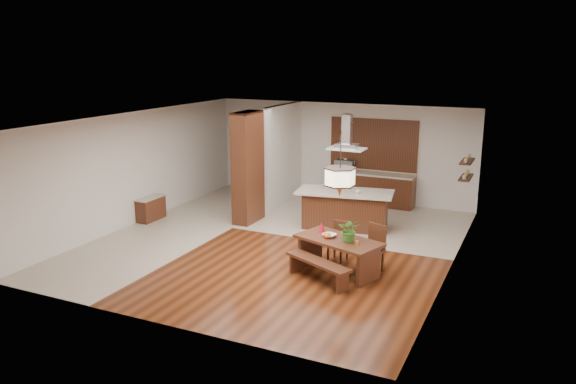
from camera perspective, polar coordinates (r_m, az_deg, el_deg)
The scene contains 25 objects.
room_shell at distance 12.78m, azimuth -1.22°, elevation 3.67°, with size 9.00×9.04×2.92m.
tile_hallway at distance 14.66m, azimuth -10.91°, elevation -3.51°, with size 2.50×9.00×0.01m, color beige.
tile_kitchen at distance 15.09m, azimuth 7.28°, elevation -2.86°, with size 5.50×4.00×0.01m, color beige.
soffit_band at distance 12.66m, azimuth -1.24°, elevation 7.34°, with size 8.00×9.00×0.02m, color #412410.
partition_pier at distance 14.58m, azimuth -4.10°, elevation 2.48°, with size 0.45×1.00×2.90m, color #33190E.
partition_stub at distance 16.42m, azimuth -0.57°, elevation 3.82°, with size 0.18×2.40×2.90m, color silver.
hallway_console at distance 15.35m, azimuth -13.76°, elevation -1.66°, with size 0.37×0.88×0.63m, color #33190E.
hallway_doorway at distance 18.03m, azimuth -2.81°, elevation 3.44°, with size 1.10×0.20×2.10m, color #33190E.
rear_counter at distance 16.61m, azimuth 8.29°, elevation 0.36°, with size 2.60×0.62×0.95m.
kitchen_window at distance 16.60m, azimuth 8.70°, elevation 4.83°, with size 2.60×0.08×1.50m, color #A66F32.
shelf_lower at distance 14.31m, azimuth 17.62°, elevation 1.42°, with size 0.26×0.90×0.04m, color #33190E.
shelf_upper at distance 14.23m, azimuth 17.74°, elevation 3.00°, with size 0.26×0.90×0.04m, color #33190E.
dining_table at distance 11.40m, azimuth 5.14°, elevation -5.68°, with size 1.91×1.38×0.72m.
dining_bench at distance 11.06m, azimuth 3.07°, elevation -8.02°, with size 1.53×0.33×0.43m, color #33190E, non-canonical shape.
dining_chair_left at distance 12.07m, azimuth 5.09°, elevation -5.06°, with size 0.37×0.37×0.85m, color #33190E, non-canonical shape.
dining_chair_right at distance 11.57m, azimuth 8.46°, elevation -5.72°, with size 0.43×0.43×0.96m, color #33190E, non-canonical shape.
pendant_lantern at distance 10.94m, azimuth 5.34°, elevation 2.82°, with size 0.64×0.64×1.31m, color #F4E7BB, non-canonical shape.
foliage_plant at distance 11.13m, azimuth 6.29°, elevation -3.86°, with size 0.43×0.37×0.48m, color #356C24.
fruit_bowl at distance 11.42m, azimuth 4.21°, elevation -4.43°, with size 0.27×0.27×0.07m, color #BDB1A5.
napkin_cone at distance 11.71m, azimuth 3.45°, elevation -3.55°, with size 0.14×0.14×0.22m, color #B30C1E.
gold_ornament at distance 10.97m, azimuth 7.02°, elevation -5.19°, with size 0.07×0.07×0.10m, color gold.
kitchen_island at distance 14.24m, azimuth 5.81°, elevation -1.75°, with size 2.53×1.42×0.99m.
range_hood at distance 13.84m, azimuth 6.02°, elevation 6.08°, with size 0.90×0.55×0.87m, color silver, non-canonical shape.
island_cup at distance 13.88m, azimuth 7.12°, elevation 0.04°, with size 0.11×0.11×0.09m, color white.
microwave at distance 16.72m, azimuth 5.75°, elevation 2.72°, with size 0.55×0.37×0.30m, color #B2B5B9.
Camera 1 is at (5.51, -11.30, 4.36)m, focal length 35.00 mm.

